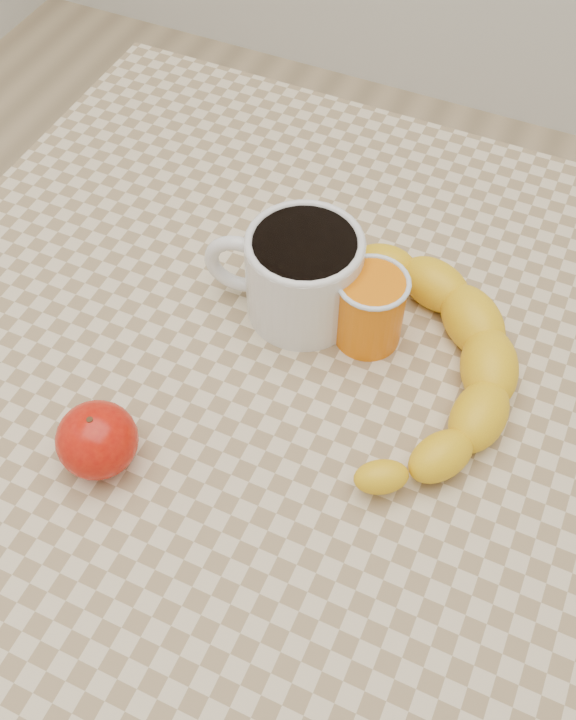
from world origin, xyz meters
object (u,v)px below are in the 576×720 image
at_px(orange_juice_glass, 370,308).
at_px(apple, 97,440).
at_px(coffee_mug, 301,272).
at_px(table, 288,423).
at_px(banana, 410,355).

xyz_separation_m(orange_juice_glass, apple, (-0.15, -0.22, -0.01)).
relative_size(coffee_mug, apple, 1.98).
bearing_deg(orange_juice_glass, coffee_mug, 175.14).
xyz_separation_m(coffee_mug, orange_juice_glass, (0.07, -0.01, -0.01)).
distance_m(table, coffee_mug, 0.16).
bearing_deg(table, apple, -125.78).
height_order(apple, banana, apple).
bearing_deg(banana, orange_juice_glass, 130.30).
height_order(orange_juice_glass, banana, orange_juice_glass).
distance_m(apple, banana, 0.28).
bearing_deg(orange_juice_glass, apple, -125.56).
bearing_deg(coffee_mug, banana, -14.48).
relative_size(table, coffee_mug, 5.04).
height_order(table, orange_juice_glass, orange_juice_glass).
xyz_separation_m(table, banana, (0.10, 0.05, 0.11)).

